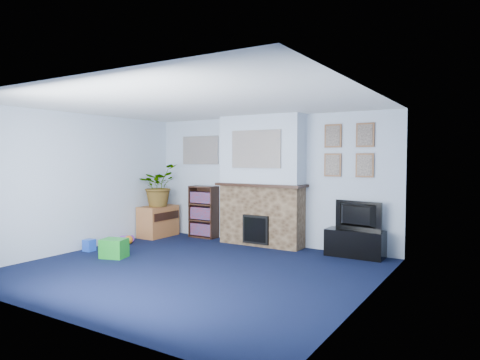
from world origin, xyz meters
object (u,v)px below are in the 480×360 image
Objects in this scene: bookshelf at (204,213)px; sideboard at (158,219)px; tv_stand at (355,243)px; television at (356,216)px.

bookshelf reaches higher than sideboard.
tv_stand is 0.45m from television.
sideboard is at bearing -175.18° from tv_stand.
sideboard reaches higher than tv_stand.
tv_stand is 4.02m from sideboard.
television reaches higher than sideboard.
television is 1.00× the size of sideboard.
sideboard is (-4.01, -0.36, -0.33)m from television.
sideboard is at bearing -154.42° from bookshelf.
bookshelf is at bearing 9.29° from television.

